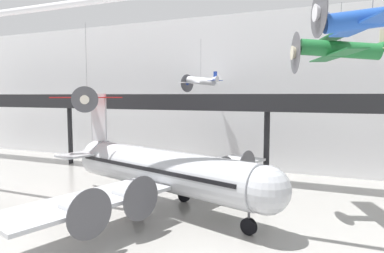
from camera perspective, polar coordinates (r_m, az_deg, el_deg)
The scene contains 7 objects.
hangar_back_wall at distance 49.23m, azimuth 14.13°, elevation 5.53°, with size 140.00×3.00×21.85m.
mezzanine_walkway at distance 40.76m, azimuth 12.19°, elevation 2.95°, with size 110.00×3.20×10.67m.
airliner_silver_main at distance 31.92m, azimuth -5.40°, elevation -7.20°, with size 25.27×29.37×10.70m.
suspended_plane_green_biplane at distance 31.09m, azimuth 23.37°, elevation 11.81°, with size 8.15×9.58×5.73m.
suspended_plane_red_highwing at distance 37.14m, azimuth -17.04°, elevation 4.04°, with size 6.50×5.99×9.05m.
suspended_plane_white_twin at distance 46.35m, azimuth 1.46°, elevation 7.57°, with size 5.93×6.90×7.06m.
suspended_plane_blue_trainer at distance 20.64m, azimuth 27.80°, elevation 15.60°, with size 6.25×7.27×4.54m.
Camera 1 is at (7.64, -14.84, 10.50)m, focal length 32.00 mm.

